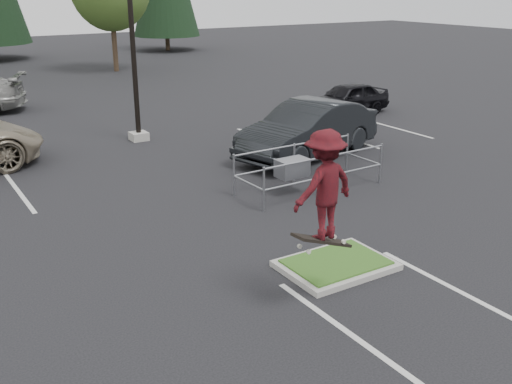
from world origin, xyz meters
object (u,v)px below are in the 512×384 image
skateboarder (324,186)px  car_r_black (347,98)px  light_pole (131,11)px  car_r_charc (308,130)px  cart_corral (296,167)px

skateboarder → car_r_black: 16.86m
light_pole → skateboarder: (-1.70, -13.00, -2.28)m
car_r_charc → cart_corral: bearing=-57.3°
light_pole → car_r_black: 10.27m
cart_corral → car_r_black: (7.97, 7.26, -0.05)m
light_pole → car_r_black: (9.50, -0.50, -3.87)m
light_pole → car_r_black: size_ratio=2.50×
light_pole → cart_corral: size_ratio=2.42×
car_r_charc → car_r_black: size_ratio=1.36×
car_r_charc → car_r_black: bearing=113.8°
cart_corral → skateboarder: size_ratio=1.88×
skateboarder → car_r_charc: 9.92m
cart_corral → car_r_charc: bearing=46.5°
skateboarder → cart_corral: bearing=-127.8°
skateboarder → car_r_charc: size_ratio=0.40×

